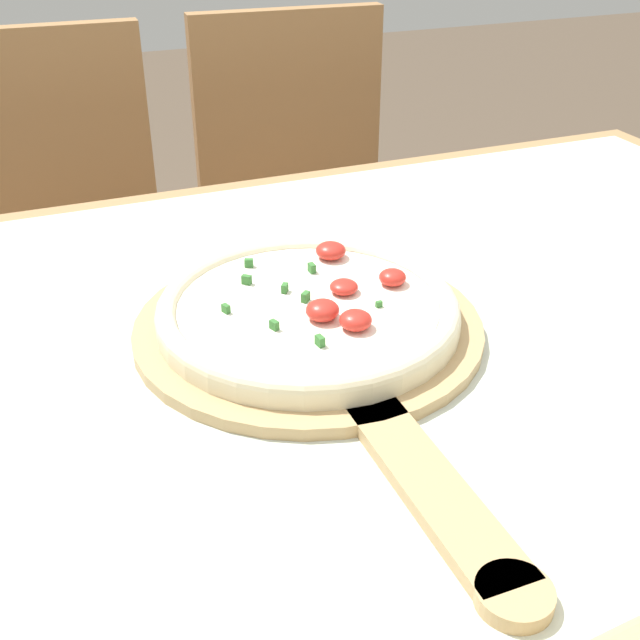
# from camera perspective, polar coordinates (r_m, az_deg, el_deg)

# --- Properties ---
(dining_table) EXTENTS (1.38, 1.04, 0.73)m
(dining_table) POSITION_cam_1_polar(r_m,az_deg,el_deg) (0.78, 4.41, -9.52)
(dining_table) COLOR #A87F51
(dining_table) RESTS_ON ground_plane
(towel_cloth) EXTENTS (1.30, 0.96, 0.00)m
(towel_cloth) POSITION_cam_1_polar(r_m,az_deg,el_deg) (0.72, 4.71, -3.75)
(towel_cloth) COLOR silver
(towel_cloth) RESTS_ON dining_table
(pizza_peel) EXTENTS (0.33, 0.54, 0.01)m
(pizza_peel) POSITION_cam_1_polar(r_m,az_deg,el_deg) (0.75, -0.13, -1.42)
(pizza_peel) COLOR tan
(pizza_peel) RESTS_ON towel_cloth
(pizza) EXTENTS (0.29, 0.29, 0.04)m
(pizza) POSITION_cam_1_polar(r_m,az_deg,el_deg) (0.76, -0.79, 0.75)
(pizza) COLOR beige
(pizza) RESTS_ON pizza_peel
(chair_left) EXTENTS (0.42, 0.42, 0.88)m
(chair_left) POSITION_cam_1_polar(r_m,az_deg,el_deg) (1.54, -17.81, 4.87)
(chair_left) COLOR #A37547
(chair_left) RESTS_ON ground_plane
(chair_right) EXTENTS (0.43, 0.43, 0.88)m
(chair_right) POSITION_cam_1_polar(r_m,az_deg,el_deg) (1.63, -1.27, 7.72)
(chair_right) COLOR #A37547
(chair_right) RESTS_ON ground_plane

